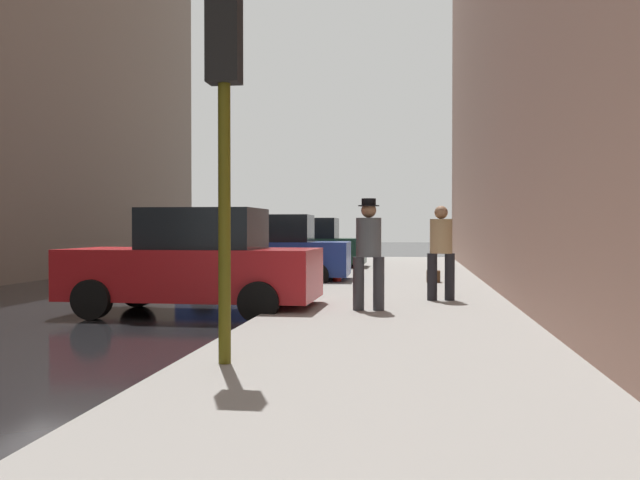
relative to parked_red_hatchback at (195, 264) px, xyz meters
name	(u,v)px	position (x,y,z in m)	size (l,w,h in m)	color
ground_plane	(65,308)	(-2.65, 0.60, -0.85)	(120.00, 120.00, 0.00)	black
sidewalk	(395,309)	(3.35, 0.60, -0.77)	(4.00, 40.00, 0.15)	gray
parked_red_hatchback	(195,264)	(0.00, 0.00, 0.00)	(4.23, 2.11, 1.79)	#B2191E
parked_blue_sedan	(268,252)	(0.00, 6.06, 0.00)	(4.25, 2.15, 1.79)	navy
parked_dark_green_sedan	(304,246)	(0.00, 12.14, 0.00)	(4.21, 2.07, 1.79)	#193828
fire_hydrant	(337,267)	(1.80, 5.67, -0.35)	(0.42, 0.22, 0.70)	red
traffic_light	(224,93)	(1.85, -4.96, 1.91)	(0.32, 0.32, 3.60)	#514C0F
pedestrian_in_tan_coat	(441,248)	(4.15, 1.37, 0.26)	(0.52, 0.46, 1.71)	black
pedestrian_with_beanie	(369,248)	(2.96, -0.35, 0.29)	(0.51, 0.43, 1.78)	#333338
duffel_bag	(433,276)	(4.14, 5.72, -0.56)	(0.32, 0.44, 0.28)	#472D19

